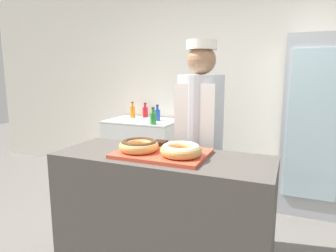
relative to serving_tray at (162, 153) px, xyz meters
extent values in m
cube|color=silver|center=(0.00, 2.13, 0.40)|extent=(8.00, 0.06, 2.70)
cube|color=#4C4742|center=(0.00, 0.00, -0.48)|extent=(1.45, 0.56, 0.94)
cube|color=#D84C33|center=(0.00, 0.00, 0.00)|extent=(0.59, 0.43, 0.02)
torus|color=tan|center=(-0.15, -0.04, 0.05)|extent=(0.27, 0.27, 0.07)
torus|color=#472814|center=(-0.15, -0.04, 0.06)|extent=(0.24, 0.24, 0.04)
torus|color=tan|center=(0.15, -0.04, 0.05)|extent=(0.27, 0.27, 0.07)
torus|color=beige|center=(0.15, -0.04, 0.06)|extent=(0.24, 0.24, 0.04)
cube|color=black|center=(-0.09, 0.15, 0.03)|extent=(0.09, 0.09, 0.03)
cube|color=black|center=(0.09, 0.15, 0.03)|extent=(0.09, 0.09, 0.03)
cylinder|color=#4C4C51|center=(0.10, 0.55, -0.53)|extent=(0.27, 0.27, 0.83)
cylinder|color=silver|center=(0.10, 0.55, 0.20)|extent=(0.37, 0.37, 0.63)
cube|color=white|center=(0.10, 0.38, -0.21)|extent=(0.32, 0.02, 1.31)
sphere|color=#936B4C|center=(0.10, 0.55, 0.62)|extent=(0.23, 0.23, 0.23)
cylinder|color=white|center=(0.10, 0.55, 0.74)|extent=(0.24, 0.24, 0.07)
cube|color=#ADB2B7|center=(0.98, 1.75, -0.02)|extent=(0.59, 0.63, 1.85)
cube|color=silver|center=(0.98, 1.42, 0.01)|extent=(0.49, 0.02, 1.48)
cube|color=silver|center=(-1.06, 1.75, -0.52)|extent=(0.91, 0.65, 0.85)
cube|color=gray|center=(-1.06, 1.75, -0.12)|extent=(0.92, 0.65, 0.01)
cylinder|color=#2D8C38|center=(-0.79, 1.50, -0.03)|extent=(0.08, 0.08, 0.14)
cylinder|color=#2D8C38|center=(-0.79, 1.50, 0.07)|extent=(0.04, 0.04, 0.05)
cylinder|color=black|center=(-0.79, 1.50, 0.10)|extent=(0.04, 0.04, 0.01)
cylinder|color=#1E4CB2|center=(-0.86, 1.80, -0.03)|extent=(0.08, 0.08, 0.14)
cylinder|color=#1E4CB2|center=(-0.86, 1.80, 0.07)|extent=(0.03, 0.03, 0.06)
cylinder|color=black|center=(-0.86, 1.80, 0.11)|extent=(0.04, 0.04, 0.01)
cylinder|color=red|center=(-1.15, 2.00, -0.03)|extent=(0.07, 0.07, 0.14)
cylinder|color=red|center=(-1.15, 2.00, 0.07)|extent=(0.03, 0.03, 0.05)
cylinder|color=black|center=(-1.15, 2.00, 0.10)|extent=(0.04, 0.04, 0.01)
cylinder|color=orange|center=(-1.30, 1.90, -0.02)|extent=(0.07, 0.07, 0.15)
cylinder|color=orange|center=(-1.30, 1.90, 0.08)|extent=(0.03, 0.03, 0.06)
cylinder|color=black|center=(-1.30, 1.90, 0.12)|extent=(0.03, 0.03, 0.01)
camera|label=1|loc=(0.78, -1.75, 0.53)|focal=32.00mm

